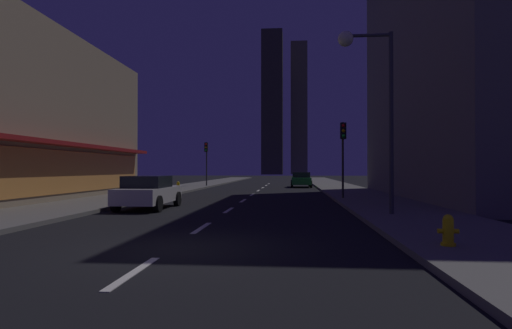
% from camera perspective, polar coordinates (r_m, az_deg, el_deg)
% --- Properties ---
extents(ground_plane, '(78.00, 136.00, 0.10)m').
position_cam_1_polar(ground_plane, '(40.78, 1.22, -3.17)').
color(ground_plane, black).
extents(sidewalk_right, '(4.00, 76.00, 0.15)m').
position_cam_1_polar(sidewalk_right, '(40.93, 11.06, -2.97)').
color(sidewalk_right, '#605E59').
rests_on(sidewalk_right, ground).
extents(sidewalk_left, '(4.00, 76.00, 0.15)m').
position_cam_1_polar(sidewalk_left, '(41.82, -8.41, -2.93)').
color(sidewalk_left, '#605E59').
rests_on(sidewalk_left, ground).
extents(lane_marking_center, '(0.16, 43.80, 0.01)m').
position_cam_1_polar(lane_marking_center, '(27.64, -0.55, -4.26)').
color(lane_marking_center, silver).
rests_on(lane_marking_center, ground).
extents(building_apartment_right, '(11.00, 20.00, 19.67)m').
position_cam_1_polar(building_apartment_right, '(28.54, 30.53, 15.91)').
color(building_apartment_right, slate).
rests_on(building_apartment_right, ground).
extents(skyscraper_distant_tall, '(6.85, 8.44, 47.00)m').
position_cam_1_polar(skyscraper_distant_tall, '(136.05, 2.30, 8.56)').
color(skyscraper_distant_tall, '#363429').
rests_on(skyscraper_distant_tall, ground).
extents(skyscraper_distant_mid, '(5.77, 6.54, 46.32)m').
position_cam_1_polar(skyscraper_distant_mid, '(146.01, 6.03, 7.79)').
color(skyscraper_distant_mid, brown).
rests_on(skyscraper_distant_mid, ground).
extents(car_parked_near, '(1.98, 4.24, 1.45)m').
position_cam_1_polar(car_parked_near, '(18.49, -14.82, -3.74)').
color(car_parked_near, silver).
rests_on(car_parked_near, ground).
extents(car_parked_far, '(1.98, 4.24, 1.45)m').
position_cam_1_polar(car_parked_far, '(39.34, 6.34, -2.11)').
color(car_parked_far, '#1E722D').
rests_on(car_parked_far, ground).
extents(fire_hydrant_yellow_near, '(0.42, 0.30, 0.65)m').
position_cam_1_polar(fire_hydrant_yellow_near, '(9.47, 25.32, -8.42)').
color(fire_hydrant_yellow_near, yellow).
rests_on(fire_hydrant_yellow_near, sidewalk_right).
extents(fire_hydrant_far_left, '(0.42, 0.30, 0.65)m').
position_cam_1_polar(fire_hydrant_far_left, '(31.43, -10.85, -2.99)').
color(fire_hydrant_far_left, gold).
rests_on(fire_hydrant_far_left, sidewalk_left).
extents(traffic_light_near_right, '(0.32, 0.48, 4.20)m').
position_cam_1_polar(traffic_light_near_right, '(22.95, 12.10, 2.98)').
color(traffic_light_near_right, '#2D2D2D').
rests_on(traffic_light_near_right, sidewalk_right).
extents(traffic_light_far_left, '(0.32, 0.48, 4.20)m').
position_cam_1_polar(traffic_light_far_left, '(39.44, -6.98, 1.46)').
color(traffic_light_far_left, '#2D2D2D').
rests_on(traffic_light_far_left, sidewalk_left).
extents(street_lamp_right, '(1.96, 0.56, 6.58)m').
position_cam_1_polar(street_lamp_right, '(15.45, 15.37, 11.79)').
color(street_lamp_right, '#38383D').
rests_on(street_lamp_right, sidewalk_right).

